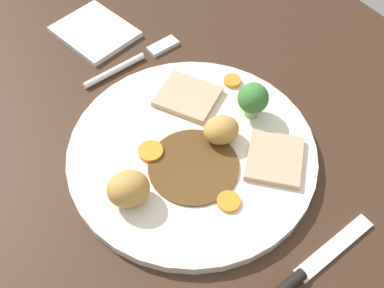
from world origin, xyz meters
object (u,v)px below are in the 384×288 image
roast_potato_left (220,128)px  folded_napkin (95,32)px  meat_slice_main (188,97)px  fork (135,60)px  carrot_coin_back (232,81)px  meat_slice_under (275,158)px  knife (296,279)px  roast_potato_right (128,189)px  dinner_plate (192,152)px  broccoli_floret (253,99)px  carrot_coin_front (151,152)px  carrot_coin_side (229,202)px

roast_potato_left → folded_napkin: 26.97cm
meat_slice_main → fork: meat_slice_main is taller
carrot_coin_back → fork: size_ratio=0.15×
meat_slice_under → knife: bearing=-31.1°
roast_potato_right → fork: 22.96cm
roast_potato_right → carrot_coin_back: size_ratio=2.05×
dinner_plate → meat_slice_main: meat_slice_main is taller
meat_slice_under → roast_potato_right: bearing=-107.6°
meat_slice_main → knife: size_ratio=0.39×
roast_potato_right → carrot_coin_back: (-7.47, 19.82, -1.73)cm
meat_slice_under → fork: meat_slice_under is taller
dinner_plate → roast_potato_left: bearing=84.3°
knife → broccoli_floret: bearing=60.6°
meat_slice_main → roast_potato_left: bearing=-3.1°
meat_slice_under → fork: size_ratio=0.45×
fork → dinner_plate: bearing=-102.0°
fork → meat_slice_main: bearing=-86.1°
carrot_coin_front → carrot_coin_side: size_ratio=1.13×
roast_potato_right → fork: bearing=148.3°
broccoli_floret → carrot_coin_front: bearing=-98.4°
meat_slice_under → carrot_coin_back: 13.12cm
broccoli_floret → knife: size_ratio=0.26×
roast_potato_left → broccoli_floret: (-0.64, 5.40, 1.11)cm
meat_slice_main → knife: 25.74cm
broccoli_floret → roast_potato_left: bearing=-83.2°
roast_potato_right → folded_napkin: roast_potato_right is taller
meat_slice_main → broccoli_floret: size_ratio=1.51×
meat_slice_under → roast_potato_left: size_ratio=1.64×
meat_slice_under → roast_potato_left: roast_potato_left is taller
roast_potato_right → knife: bearing=28.2°
dinner_plate → roast_potato_right: 9.83cm
carrot_coin_front → fork: size_ratio=0.19×
broccoli_floret → knife: (18.79, -9.32, -3.70)cm
dinner_plate → knife: (18.52, -0.23, -0.25)cm
meat_slice_under → carrot_coin_side: bearing=-79.7°
dinner_plate → carrot_coin_back: 12.07cm
meat_slice_under → roast_potato_right: size_ratio=1.50×
carrot_coin_back → fork: bearing=-146.6°
carrot_coin_side → fork: size_ratio=0.17×
dinner_plate → roast_potato_left: roast_potato_left is taller
fork → knife: bearing=-98.1°
roast_potato_right → knife: (16.92, 9.09, -2.96)cm
carrot_coin_side → dinner_plate: bearing=174.1°
dinner_plate → fork: 17.97cm
meat_slice_under → carrot_coin_front: size_ratio=2.39×
carrot_coin_side → broccoli_floret: (-8.42, 9.93, 2.53)cm
carrot_coin_side → fork: carrot_coin_side is taller
meat_slice_under → carrot_coin_side: meat_slice_under is taller
folded_napkin → roast_potato_left: bearing=6.2°
knife → carrot_coin_back: bearing=63.3°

